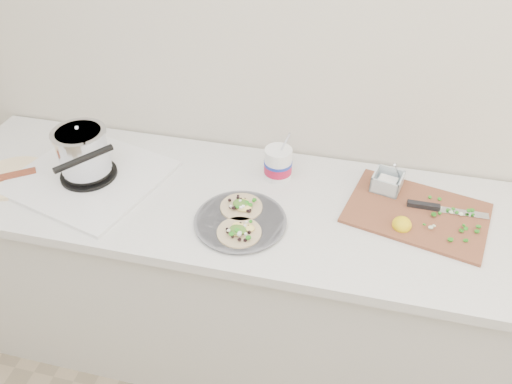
% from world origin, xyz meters
% --- Properties ---
extents(counter, '(2.44, 0.66, 0.90)m').
position_xyz_m(counter, '(0.00, 1.43, 0.45)').
color(counter, silver).
rests_on(counter, ground).
extents(stove, '(0.61, 0.58, 0.24)m').
position_xyz_m(stove, '(-0.66, 1.40, 0.98)').
color(stove, silver).
rests_on(stove, counter).
extents(taco_plate, '(0.31, 0.31, 0.04)m').
position_xyz_m(taco_plate, '(-0.06, 1.30, 0.92)').
color(taco_plate, '#5B5B62').
rests_on(taco_plate, counter).
extents(tub, '(0.10, 0.10, 0.23)m').
position_xyz_m(tub, '(0.02, 1.57, 0.97)').
color(tub, white).
rests_on(tub, counter).
extents(cutboard, '(0.52, 0.41, 0.07)m').
position_xyz_m(cutboard, '(0.51, 1.49, 0.92)').
color(cutboard, brown).
rests_on(cutboard, counter).
extents(bacon_plate, '(0.26, 0.26, 0.02)m').
position_xyz_m(bacon_plate, '(-0.94, 1.33, 0.91)').
color(bacon_plate, beige).
rests_on(bacon_plate, counter).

